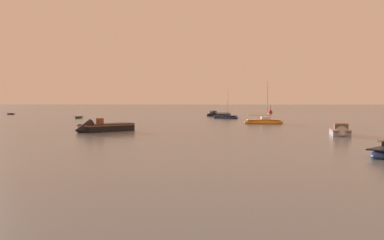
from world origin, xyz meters
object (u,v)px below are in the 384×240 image
Objects in this scene: motorboat_moored_1 at (99,129)px; rowboat_moored_6 at (79,117)px; motorboat_moored_3 at (341,133)px; sailboat_moored_1 at (225,117)px; rowboat_moored_2 at (11,114)px; channel_buoy at (271,112)px; motorboat_moored_2 at (214,115)px; sailboat_moored_0 at (264,122)px.

motorboat_moored_1 reaches higher than rowboat_moored_6.
motorboat_moored_3 is (23.04, -3.18, -0.05)m from motorboat_moored_1.
motorboat_moored_1 is 36.95m from sailboat_moored_1.
motorboat_moored_1 is 1.92× the size of rowboat_moored_2.
motorboat_moored_1 is 1.09× the size of sailboat_moored_1.
motorboat_moored_1 is 1.36× the size of motorboat_moored_3.
channel_buoy is at bearing -157.57° from motorboat_moored_1.
rowboat_moored_2 is at bearing -125.10° from motorboat_moored_3.
sailboat_moored_1 is at bearing 68.08° from motorboat_moored_2.
rowboat_moored_2 is 62.70m from channel_buoy.
rowboat_moored_6 is (-36.91, 36.94, -0.12)m from motorboat_moored_3.
sailboat_moored_0 is 2.01× the size of rowboat_moored_6.
motorboat_moored_1 is at bearing -109.87° from channel_buoy.
motorboat_moored_3 is at bearing -79.51° from sailboat_moored_0.
rowboat_moored_6 is (23.31, -20.12, -0.01)m from rowboat_moored_2.
sailboat_moored_0 reaches higher than motorboat_moored_2.
channel_buoy is (6.14, 49.92, 0.20)m from sailboat_moored_0.
sailboat_moored_0 is at bearing -47.50° from sailboat_moored_1.
sailboat_moored_1 reaches higher than channel_buoy.
channel_buoy is (61.34, 12.96, 0.32)m from rowboat_moored_2.
motorboat_moored_3 reaches higher than rowboat_moored_2.
motorboat_moored_2 is (-2.31, 10.99, 0.01)m from sailboat_moored_1.
sailboat_moored_1 reaches higher than rowboat_moored_2.
sailboat_moored_1 is 2.45× the size of channel_buoy.
motorboat_moored_2 is 50.43m from motorboat_moored_3.
channel_buoy is (38.04, 33.08, 0.33)m from rowboat_moored_6.
sailboat_moored_1 is 11.23m from motorboat_moored_2.
motorboat_moored_1 is 1.35× the size of motorboat_moored_2.
channel_buoy reaches higher than rowboat_moored_2.
sailboat_moored_1 is at bearing 102.89° from sailboat_moored_0.
channel_buoy is at bearing -47.93° from rowboat_moored_6.
channel_buoy is at bearing -172.56° from motorboat_moored_3.
channel_buoy is (1.12, 70.02, 0.21)m from motorboat_moored_3.
rowboat_moored_6 is at bearing -138.99° from channel_buoy.
motorboat_moored_1 is at bearing 43.32° from motorboat_moored_2.
rowboat_moored_6 is (-13.88, 33.76, -0.17)m from motorboat_moored_1.
motorboat_moored_2 is 1.51× the size of rowboat_moored_6.
rowboat_moored_2 is at bearing 142.65° from sailboat_moored_0.
motorboat_moored_3 reaches higher than rowboat_moored_6.
motorboat_moored_3 is at bearing -7.59° from rowboat_moored_2.
motorboat_moored_1 reaches higher than motorboat_moored_3.
rowboat_moored_6 is at bearing -126.66° from motorboat_moored_3.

